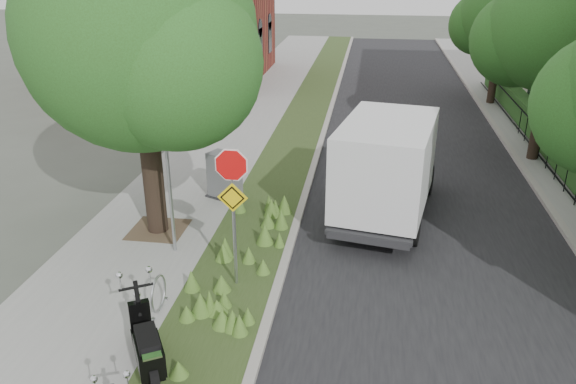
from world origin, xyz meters
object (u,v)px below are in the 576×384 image
object	(u,v)px
sign_assembly	(232,190)
utility_cabinet	(225,176)
box_truck	(389,162)
scooter_near	(148,352)

from	to	relation	value
sign_assembly	utility_cabinet	xyz separation A→B (m)	(-1.40, 4.56, -1.56)
box_truck	utility_cabinet	distance (m)	4.74
box_truck	utility_cabinet	xyz separation A→B (m)	(-4.65, 0.37, -0.82)
sign_assembly	box_truck	distance (m)	5.36
sign_assembly	scooter_near	xyz separation A→B (m)	(-0.79, -3.03, -1.74)
sign_assembly	box_truck	size ratio (longest dim) A/B	0.57
box_truck	utility_cabinet	bearing A→B (deg)	175.48
sign_assembly	utility_cabinet	distance (m)	5.02
scooter_near	box_truck	world-z (taller)	box_truck
scooter_near	box_truck	bearing A→B (deg)	60.77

